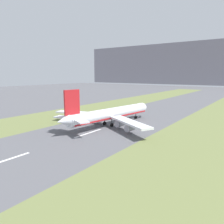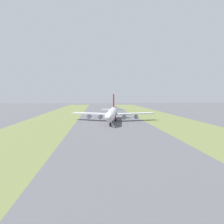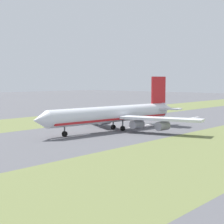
{
  "view_description": "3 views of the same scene",
  "coord_description": "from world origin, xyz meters",
  "views": [
    {
      "loc": [
        65.38,
        -95.11,
        26.97
      ],
      "look_at": [
        -0.82,
        -2.06,
        7.0
      ],
      "focal_mm": 35.0,
      "sensor_mm": 36.0,
      "label": 1
    },
    {
      "loc": [
        10.4,
        156.07,
        18.95
      ],
      "look_at": [
        -0.82,
        -2.06,
        7.0
      ],
      "focal_mm": 35.0,
      "sensor_mm": 36.0,
      "label": 2
    },
    {
      "loc": [
        -90.54,
        102.24,
        18.84
      ],
      "look_at": [
        -0.82,
        -2.06,
        7.0
      ],
      "focal_mm": 60.0,
      "sensor_mm": 36.0,
      "label": 3
    }
  ],
  "objects": [
    {
      "name": "ground_plane",
      "position": [
        0.0,
        0.0,
        0.0
      ],
      "size": [
        800.0,
        800.0,
        0.0
      ],
      "primitive_type": "plane",
      "color": "#56565B"
    },
    {
      "name": "centreline_dash_mid",
      "position": [
        0.0,
        -22.06,
        0.01
      ],
      "size": [
        1.2,
        18.0,
        0.01
      ],
      "primitive_type": "cube",
      "color": "silver",
      "rests_on": "ground"
    },
    {
      "name": "centreline_dash_far",
      "position": [
        0.0,
        17.94,
        0.01
      ],
      "size": [
        1.2,
        18.0,
        0.01
      ],
      "primitive_type": "cube",
      "color": "silver",
      "rests_on": "ground"
    },
    {
      "name": "centreline_dash_near",
      "position": [
        0.0,
        -62.06,
        0.01
      ],
      "size": [
        1.2,
        18.0,
        0.01
      ],
      "primitive_type": "cube",
      "color": "silver",
      "rests_on": "ground"
    },
    {
      "name": "grass_median_east",
      "position": [
        45.0,
        0.0,
        0.0
      ],
      "size": [
        40.0,
        600.0,
        0.01
      ],
      "primitive_type": "cube",
      "color": "olive",
      "rests_on": "ground"
    },
    {
      "name": "airplane_main_jet",
      "position": [
        -1.06,
        -3.95,
        6.02
      ],
      "size": [
        63.63,
        67.16,
        20.2
      ],
      "color": "silver",
      "rests_on": "ground"
    },
    {
      "name": "grass_median_west",
      "position": [
        -45.0,
        0.0,
        0.0
      ],
      "size": [
        40.0,
        600.0,
        0.01
      ],
      "primitive_type": "cube",
      "color": "olive",
      "rests_on": "ground"
    }
  ]
}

